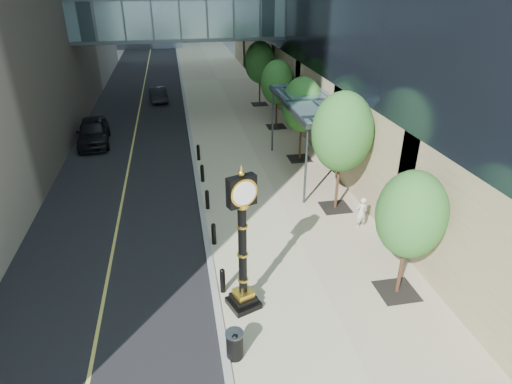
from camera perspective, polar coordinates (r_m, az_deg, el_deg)
ground at (r=13.86m, az=10.02°, el=-22.79°), size 320.00×320.00×0.00m
road at (r=49.43m, az=-14.66°, el=13.91°), size 8.00×180.00×0.02m
sidewalk at (r=49.56m, az=-5.13°, el=14.70°), size 8.00×180.00×0.06m
curb at (r=49.33m, az=-9.90°, el=14.37°), size 0.25×180.00×0.07m
skywalk at (r=36.32m, az=-10.22°, el=22.22°), size 17.00×4.20×5.80m
entrance_canopy at (r=24.21m, az=7.32°, el=11.69°), size 3.00×8.00×4.38m
bollard_row at (r=19.92m, az=-6.10°, el=-3.25°), size 0.20×16.20×0.90m
street_trees at (r=26.40m, az=6.06°, el=11.83°), size 2.85×28.50×5.86m
street_clock at (r=14.23m, az=-1.80°, el=-8.01°), size 1.26×1.26×5.24m
trash_bin at (r=13.72m, az=-2.85°, el=-19.74°), size 0.54×0.54×0.90m
pedestrian at (r=20.07m, az=13.87°, el=-2.67°), size 0.62×0.47×1.53m
car_near at (r=31.68m, az=-20.88°, el=7.54°), size 2.49×5.21×1.72m
car_far at (r=41.51m, az=-12.91°, el=12.67°), size 1.83×4.17×1.33m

